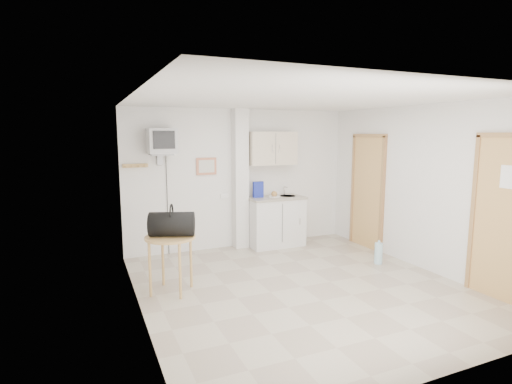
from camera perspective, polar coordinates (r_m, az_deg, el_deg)
name	(u,v)px	position (r m, az deg, el deg)	size (l,w,h in m)	color
ground	(301,287)	(5.61, 6.49, -13.32)	(4.50, 4.50, 0.00)	#B4A892
room_envelope	(315,173)	(5.44, 8.48, 2.68)	(4.24, 4.54, 2.55)	white
kitchenette	(275,203)	(7.36, 2.67, -1.53)	(1.03, 0.58, 2.10)	silver
crt_television	(162,142)	(6.63, -13.34, 6.99)	(0.44, 0.45, 2.15)	slate
round_table	(170,244)	(5.33, -12.13, -7.23)	(0.65, 0.65, 0.75)	tan
duffel_bag	(172,224)	(5.28, -11.94, -4.47)	(0.64, 0.49, 0.42)	black
water_bottle	(378,253)	(6.74, 17.10, -8.36)	(0.13, 0.13, 0.38)	#A5D3E3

